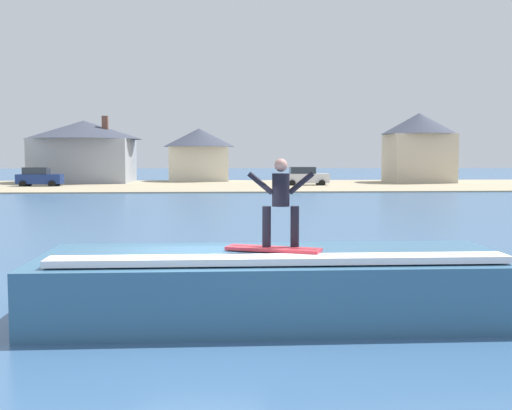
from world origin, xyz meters
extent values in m
plane|color=#385D87|center=(0.00, 0.00, 0.00)|extent=(260.00, 260.00, 0.00)
cube|color=#376586|center=(1.34, 0.27, 0.58)|extent=(8.88, 3.41, 1.16)
cube|color=#376586|center=(1.34, -0.15, 1.23)|extent=(7.55, 1.53, 0.13)
cube|color=white|center=(1.34, -0.84, 1.25)|extent=(7.99, 0.61, 0.12)
cube|color=#D8333F|center=(1.27, -0.21, 1.34)|extent=(1.78, 1.07, 0.06)
cube|color=black|center=(1.27, -0.21, 1.37)|extent=(1.50, 0.64, 0.01)
cylinder|color=black|center=(1.15, -0.15, 1.74)|extent=(0.16, 0.16, 0.75)
cylinder|color=black|center=(1.67, -0.15, 1.74)|extent=(0.16, 0.16, 0.75)
cylinder|color=black|center=(1.41, -0.15, 2.42)|extent=(0.32, 0.32, 0.60)
sphere|color=tan|center=(1.41, -0.15, 2.87)|extent=(0.24, 0.24, 0.24)
cylinder|color=black|center=(1.04, -0.15, 2.54)|extent=(0.49, 0.10, 0.43)
cylinder|color=black|center=(1.78, -0.15, 2.54)|extent=(0.49, 0.10, 0.43)
cube|color=tan|center=(0.00, 49.95, 0.06)|extent=(120.00, 22.39, 0.11)
cube|color=navy|center=(-16.34, 48.84, 0.77)|extent=(4.07, 1.72, 0.90)
cube|color=#262D38|center=(-16.65, 48.84, 1.54)|extent=(2.24, 1.55, 0.64)
cylinder|color=black|center=(-15.02, 49.75, 0.32)|extent=(0.64, 0.22, 0.64)
cylinder|color=black|center=(-15.02, 47.93, 0.32)|extent=(0.64, 0.22, 0.64)
cylinder|color=black|center=(-17.66, 49.75, 0.32)|extent=(0.64, 0.22, 0.64)
cylinder|color=black|center=(-17.66, 47.93, 0.32)|extent=(0.64, 0.22, 0.64)
cube|color=silver|center=(8.74, 49.29, 0.77)|extent=(4.38, 1.74, 0.90)
cube|color=#262D38|center=(8.42, 49.29, 1.54)|extent=(2.41, 1.56, 0.64)
cylinder|color=black|center=(10.17, 50.21, 0.32)|extent=(0.64, 0.22, 0.64)
cylinder|color=black|center=(10.17, 48.37, 0.32)|extent=(0.64, 0.22, 0.64)
cylinder|color=black|center=(7.32, 50.21, 0.32)|extent=(0.64, 0.22, 0.64)
cylinder|color=black|center=(7.32, 48.37, 0.32)|extent=(0.64, 0.22, 0.64)
cube|color=#9EA3AD|center=(-13.92, 57.26, 2.34)|extent=(9.86, 8.96, 4.68)
cone|color=#383D4C|center=(-13.92, 57.26, 5.66)|extent=(12.22, 12.22, 1.96)
cube|color=brown|center=(-11.46, 55.91, 6.16)|extent=(0.60, 0.60, 1.80)
cube|color=beige|center=(21.56, 54.88, 2.60)|extent=(6.40, 6.08, 5.20)
cone|color=#383D4C|center=(21.56, 54.88, 6.31)|extent=(7.93, 7.93, 2.22)
cube|color=beige|center=(-1.80, 59.92, 1.96)|extent=(6.46, 4.89, 3.92)
cone|color=#383D4C|center=(-1.80, 59.92, 4.94)|extent=(8.01, 8.01, 2.03)
camera|label=1|loc=(0.27, -11.67, 3.06)|focal=44.67mm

